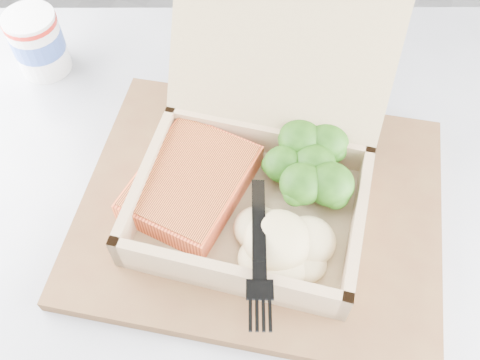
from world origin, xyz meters
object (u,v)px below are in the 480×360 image
(cafe_table, at_px, (257,307))
(paper_cup, at_px, (37,41))
(takeout_container, at_px, (260,154))
(serving_tray, at_px, (260,207))

(cafe_table, relative_size, paper_cup, 11.81)
(takeout_container, relative_size, paper_cup, 3.49)
(serving_tray, bearing_deg, paper_cup, 161.54)
(cafe_table, distance_m, takeout_container, 0.26)
(serving_tray, relative_size, paper_cup, 4.57)
(serving_tray, bearing_deg, takeout_container, 113.78)
(serving_tray, bearing_deg, cafe_table, -69.49)
(serving_tray, distance_m, paper_cup, 0.35)
(cafe_table, xyz_separation_m, paper_cup, (-0.34, 0.15, 0.23))
(cafe_table, bearing_deg, takeout_container, 111.90)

